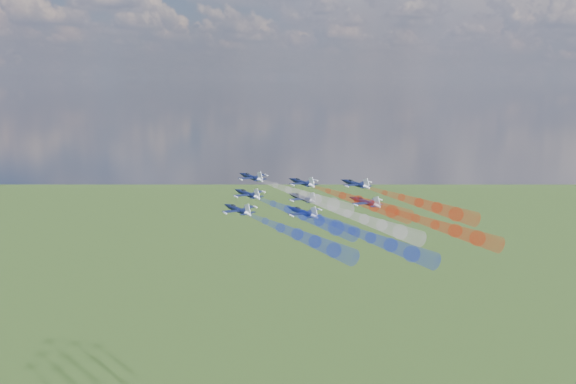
% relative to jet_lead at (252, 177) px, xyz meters
% --- Properties ---
extents(jet_lead, '(15.20, 14.11, 4.67)m').
position_rel_jet_lead_xyz_m(jet_lead, '(0.00, 0.00, 0.00)').
color(jet_lead, black).
extents(trail_lead, '(34.20, 19.49, 7.31)m').
position_rel_jet_lead_xyz_m(trail_lead, '(20.87, -10.09, -2.03)').
color(trail_lead, white).
extents(jet_inner_left, '(15.20, 14.11, 4.67)m').
position_rel_jet_lead_xyz_m(jet_inner_left, '(6.39, -14.23, -2.32)').
color(jet_inner_left, black).
extents(trail_inner_left, '(34.20, 19.49, 7.31)m').
position_rel_jet_lead_xyz_m(trail_inner_left, '(27.25, -24.33, -4.36)').
color(trail_inner_left, '#192DD5').
extents(jet_inner_right, '(15.20, 14.11, 4.67)m').
position_rel_jet_lead_xyz_m(jet_inner_right, '(13.70, 6.06, -1.56)').
color(jet_inner_right, black).
extents(trail_inner_right, '(34.20, 19.49, 7.31)m').
position_rel_jet_lead_xyz_m(trail_inner_right, '(34.57, -4.03, -3.60)').
color(trail_inner_right, red).
extents(jet_outer_left, '(15.20, 14.11, 4.67)m').
position_rel_jet_lead_xyz_m(jet_outer_left, '(10.99, -27.96, -3.79)').
color(jet_outer_left, black).
extents(trail_outer_left, '(34.20, 19.49, 7.31)m').
position_rel_jet_lead_xyz_m(trail_outer_left, '(31.86, -38.05, -5.83)').
color(trail_outer_left, '#192DD5').
extents(jet_center_third, '(15.20, 14.11, 4.67)m').
position_rel_jet_lead_xyz_m(jet_center_third, '(20.46, -9.04, -3.18)').
color(jet_center_third, black).
extents(trail_center_third, '(34.20, 19.49, 7.31)m').
position_rel_jet_lead_xyz_m(trail_center_third, '(41.33, -19.13, -5.21)').
color(trail_center_third, white).
extents(jet_outer_right, '(15.20, 14.11, 4.67)m').
position_rel_jet_lead_xyz_m(jet_outer_right, '(29.60, 8.36, -1.24)').
color(jet_outer_right, black).
extents(trail_outer_right, '(34.20, 19.49, 7.31)m').
position_rel_jet_lead_xyz_m(trail_outer_right, '(50.47, -1.74, -3.27)').
color(trail_outer_right, red).
extents(jet_rear_left, '(15.20, 14.11, 4.67)m').
position_rel_jet_lead_xyz_m(jet_rear_left, '(26.80, -23.06, -4.01)').
color(jet_rear_left, black).
extents(trail_rear_left, '(34.20, 19.49, 7.31)m').
position_rel_jet_lead_xyz_m(trail_rear_left, '(47.66, -33.16, -6.04)').
color(trail_rear_left, '#192DD5').
extents(jet_rear_right, '(15.20, 14.11, 4.67)m').
position_rel_jet_lead_xyz_m(jet_rear_right, '(37.10, -5.42, -3.60)').
color(jet_rear_right, black).
extents(trail_rear_right, '(34.20, 19.49, 7.31)m').
position_rel_jet_lead_xyz_m(trail_rear_right, '(57.97, -15.51, -5.63)').
color(trail_rear_right, red).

